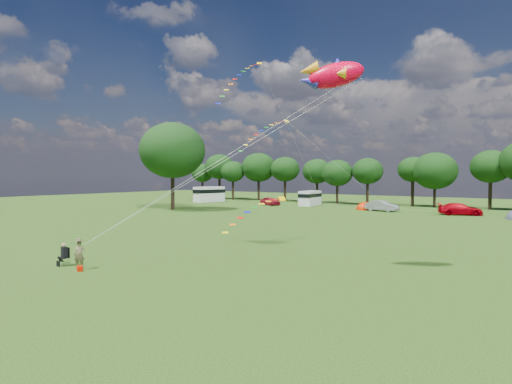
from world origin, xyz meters
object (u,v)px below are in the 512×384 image
Objects in this scene: camp_chair at (65,252)px; car_b at (382,206)px; campervan_b at (310,198)px; kite_flyer at (79,255)px; car_a at (270,201)px; campervan_a at (209,194)px; car_c at (460,209)px; big_tree at (172,150)px; tent_orange at (366,210)px; fish_kite at (331,75)px.

car_b is at bearing 94.78° from camp_chair.
campervan_b is 53.30m from kite_flyer.
car_a is at bearing 63.04° from kite_flyer.
kite_flyer is (34.43, -49.36, -0.81)m from campervan_a.
camp_chair is at bearing -173.89° from car_b.
car_b is 0.84× the size of car_c.
kite_flyer is 1.44m from camp_chair.
kite_flyer is at bearing -50.52° from big_tree.
big_tree is at bearing -145.65° from tent_orange.
big_tree is at bearing 128.02° from car_b.
campervan_a is 21.31m from campervan_b.
car_a is 1.14× the size of fish_kite.
car_b reaches higher than car_a.
campervan_b is (-14.10, 4.27, 0.58)m from car_b.
car_a reaches higher than tent_orange.
fish_kite is at bearing 159.38° from car_c.
car_a is 51.04m from fish_kite.
fish_kite is at bearing -156.07° from car_b.
car_b is at bearing -111.41° from campervan_b.
big_tree is 41.50m from car_c.
tent_orange is at bearing -109.16° from campervan_b.
big_tree reaches higher than car_c.
campervan_b is 1.67× the size of tent_orange.
tent_orange is 43.87m from fish_kite.
tent_orange is at bearing -79.41° from campervan_a.
car_b is (27.32, 15.22, -8.24)m from big_tree.
big_tree is 8.49× the size of kite_flyer.
car_c is at bearing -104.45° from campervan_b.
tent_orange is (-3.02, 1.38, -0.76)m from car_b.
car_c reaches higher than camp_chair.
fish_kite reaches higher than kite_flyer.
campervan_a is 1.21× the size of campervan_b.
kite_flyer is at bearing -172.41° from fish_kite.
car_a is 15.35m from campervan_a.
car_a is at bearing 98.48° from fish_kite.
camp_chair is at bearing -171.68° from campervan_b.
big_tree is 3.48× the size of fish_kite.
big_tree is 4.17× the size of tent_orange.
tent_orange is (-13.41, 1.39, -0.76)m from car_c.
car_c is 0.81× the size of campervan_a.
campervan_b is (5.92, 3.53, 0.63)m from car_a.
car_c is at bearing 61.05° from fish_kite.
camp_chair is 18.31m from fish_kite.
campervan_b reaches higher than camp_chair.
big_tree is at bearing 141.31° from campervan_b.
campervan_b is at bearing 55.85° from big_tree.
campervan_a is 4.12× the size of kite_flyer.
fish_kite is (30.48, -39.67, 10.11)m from car_a.
fish_kite reaches higher than campervan_b.
kite_flyer is (-0.86, -47.35, 0.01)m from car_b.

